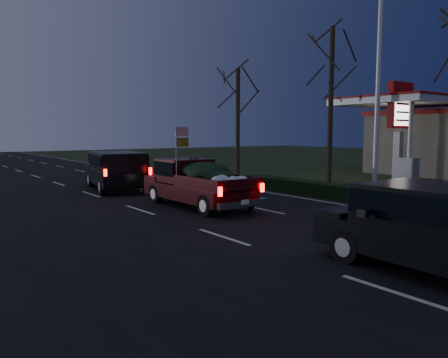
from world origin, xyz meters
TOP-DOWN VIEW (x-y plane):
  - ground at (0.00, 0.00)m, footprint 120.00×120.00m
  - road_asphalt at (0.00, 0.00)m, footprint 14.00×120.00m
  - hedge_row at (7.80, 3.00)m, footprint 1.00×10.00m
  - light_pole at (9.50, 2.00)m, footprint 0.50×0.90m
  - gas_price_pylon at (16.00, 4.99)m, footprint 2.00×0.41m
  - gas_canopy at (18.00, 6.00)m, footprint 7.10×6.10m
  - bare_tree_mid at (12.50, 7.00)m, footprint 3.60×3.60m
  - bare_tree_far at (11.50, 14.00)m, footprint 3.60×3.60m
  - pickup_truck at (2.10, 4.50)m, footprint 1.96×5.07m
  - lead_suv at (1.57, 10.81)m, footprint 3.12×5.51m

SIDE VIEW (x-z plane):
  - ground at x=0.00m, z-range 0.00..0.00m
  - road_asphalt at x=0.00m, z-range 0.00..0.02m
  - hedge_row at x=7.80m, z-range 0.00..0.60m
  - pickup_truck at x=2.10m, z-range -0.33..2.32m
  - lead_suv at x=1.57m, z-range 0.38..1.87m
  - gas_price_pylon at x=16.00m, z-range 0.98..6.56m
  - gas_canopy at x=18.00m, z-range 1.91..6.79m
  - bare_tree_far at x=11.50m, z-range 1.73..8.73m
  - light_pole at x=9.50m, z-range 0.90..10.06m
  - bare_tree_mid at x=12.50m, z-range 2.10..10.60m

